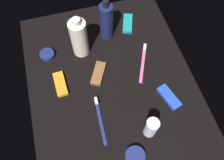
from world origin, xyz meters
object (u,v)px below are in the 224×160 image
Objects in this scene: toothbrush_pink at (143,61)px; cream_tin_right at (135,156)px; snack_bar_orange at (60,84)px; toothbrush_navy at (100,118)px; snack_bar_teal at (128,23)px; deodorant_stick at (151,128)px; bodywash_bottle at (79,38)px; snack_bar_blue at (169,97)px; cream_tin_left at (47,55)px; lotion_bottle at (106,21)px; snack_bar_brown at (98,73)px.

cream_tin_right is (35.14, -15.13, 0.43)cm from toothbrush_pink.
toothbrush_navy is at bearing 31.03° from snack_bar_orange.
snack_bar_teal and snack_bar_orange have the same top height.
bodywash_bottle is at bearing -158.67° from deodorant_stick.
toothbrush_pink is 1.62× the size of snack_bar_orange.
toothbrush_pink is at bearing 165.21° from deodorant_stick.
cream_tin_left is at bearing -143.48° from snack_bar_blue.
toothbrush_navy is at bearing -154.06° from cream_tin_right.
toothbrush_pink is at bearing 31.86° from lotion_bottle.
snack_bar_blue is 41.92cm from snack_bar_orange.
lotion_bottle is at bearing 113.56° from bodywash_bottle.
cream_tin_right is at bearing -23.29° from toothbrush_pink.
snack_bar_blue is 28.80cm from snack_bar_brown.
snack_bar_orange is 38.74cm from cream_tin_right.
cream_tin_left is at bearing -94.74° from bodywash_bottle.
lotion_bottle is at bearing -173.70° from snack_bar_blue.
snack_bar_blue is at bearing 22.85° from lotion_bottle.
lotion_bottle reaches higher than snack_bar_teal.
lotion_bottle is 31.36cm from snack_bar_orange.
lotion_bottle is at bearing 98.97° from cream_tin_left.
toothbrush_navy is at bearing -50.77° from toothbrush_pink.
snack_bar_blue is 1.00× the size of snack_bar_brown.
toothbrush_navy is (18.83, -23.07, 0.00)cm from toothbrush_pink.
lotion_bottle is 53.30cm from cream_tin_right.
toothbrush_pink is 29.78cm from toothbrush_navy.
cream_tin_left reaches higher than snack_bar_orange.
toothbrush_navy is at bearing 24.16° from cream_tin_left.
snack_bar_brown is (21.53, -18.88, 0.00)cm from snack_bar_teal.
cream_tin_right is (34.21, 4.00, 0.29)cm from snack_bar_brown.
lotion_bottle is 1.88× the size of snack_bar_blue.
snack_bar_brown is (12.99, 4.06, -7.94)cm from bodywash_bottle.
toothbrush_navy is 45.55cm from snack_bar_teal.
snack_bar_teal is 38.81cm from snack_bar_blue.
snack_bar_blue and snack_bar_brown have the same top height.
cream_tin_right is (16.31, 7.93, 0.43)cm from toothbrush_navy.
toothbrush_navy is 20.68cm from snack_bar_orange.
snack_bar_teal is 1.00× the size of snack_bar_brown.
snack_bar_brown is at bearing -21.49° from snack_bar_teal.
cream_tin_left is at bearing -59.06° from snack_bar_teal.
snack_bar_teal is (-3.15, 10.59, -7.87)cm from lotion_bottle.
bodywash_bottle is at bearing 85.26° from cream_tin_left.
toothbrush_pink reaches higher than snack_bar_brown.
bodywash_bottle is 2.81× the size of cream_tin_right.
lotion_bottle is 1.16× the size of toothbrush_pink.
snack_bar_orange is 1.53× the size of cream_tin_right.
toothbrush_pink is 1.62× the size of snack_bar_brown.
bodywash_bottle is at bearing 137.86° from snack_bar_orange.
lotion_bottle reaches higher than cream_tin_left.
deodorant_stick is at bearing 50.93° from snack_bar_brown.
toothbrush_pink is 2.49× the size of cream_tin_right.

